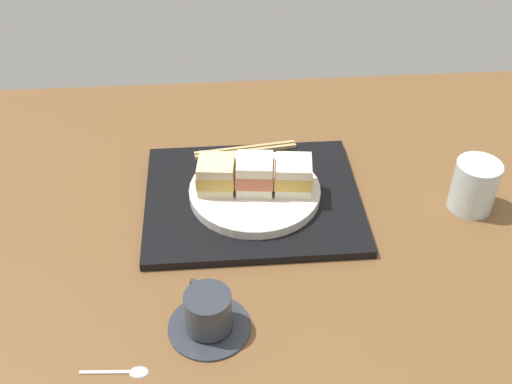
{
  "coord_description": "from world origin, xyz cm",
  "views": [
    {
      "loc": [
        11.22,
        81.55,
        73.13
      ],
      "look_at": [
        4.73,
        -2.24,
        5.0
      ],
      "focal_mm": 44.28,
      "sensor_mm": 36.0,
      "label": 1
    }
  ],
  "objects_px": {
    "chopsticks_pair": "(246,150)",
    "sandwich_middle": "(255,174)",
    "teaspoon": "(130,371)",
    "sandwich_near": "(293,175)",
    "coffee_cup": "(208,314)",
    "sandwich_plate": "(255,192)",
    "drinking_glass": "(474,186)",
    "sandwich_far": "(216,175)"
  },
  "relations": [
    {
      "from": "coffee_cup",
      "to": "drinking_glass",
      "type": "bearing_deg",
      "value": -153.24
    },
    {
      "from": "sandwich_plate",
      "to": "sandwich_middle",
      "type": "relative_size",
      "value": 3.21
    },
    {
      "from": "sandwich_far",
      "to": "drinking_glass",
      "type": "height_order",
      "value": "drinking_glass"
    },
    {
      "from": "sandwich_far",
      "to": "chopsticks_pair",
      "type": "xyz_separation_m",
      "value": [
        -0.06,
        -0.13,
        -0.04
      ]
    },
    {
      "from": "sandwich_plate",
      "to": "chopsticks_pair",
      "type": "bearing_deg",
      "value": -86.77
    },
    {
      "from": "sandwich_near",
      "to": "chopsticks_pair",
      "type": "relative_size",
      "value": 0.36
    },
    {
      "from": "sandwich_far",
      "to": "coffee_cup",
      "type": "xyz_separation_m",
      "value": [
        0.02,
        0.28,
        -0.03
      ]
    },
    {
      "from": "sandwich_far",
      "to": "coffee_cup",
      "type": "relative_size",
      "value": 0.6
    },
    {
      "from": "chopsticks_pair",
      "to": "coffee_cup",
      "type": "xyz_separation_m",
      "value": [
        0.08,
        0.42,
        0.01
      ]
    },
    {
      "from": "chopsticks_pair",
      "to": "sandwich_middle",
      "type": "bearing_deg",
      "value": 93.23
    },
    {
      "from": "drinking_glass",
      "to": "sandwich_middle",
      "type": "bearing_deg",
      "value": -6.23
    },
    {
      "from": "chopsticks_pair",
      "to": "coffee_cup",
      "type": "bearing_deg",
      "value": 79.1
    },
    {
      "from": "sandwich_near",
      "to": "coffee_cup",
      "type": "distance_m",
      "value": 0.32
    },
    {
      "from": "sandwich_far",
      "to": "teaspoon",
      "type": "distance_m",
      "value": 0.38
    },
    {
      "from": "chopsticks_pair",
      "to": "drinking_glass",
      "type": "bearing_deg",
      "value": 155.26
    },
    {
      "from": "sandwich_plate",
      "to": "coffee_cup",
      "type": "xyz_separation_m",
      "value": [
        0.09,
        0.28,
        0.01
      ]
    },
    {
      "from": "sandwich_middle",
      "to": "drinking_glass",
      "type": "bearing_deg",
      "value": 173.77
    },
    {
      "from": "sandwich_middle",
      "to": "drinking_glass",
      "type": "xyz_separation_m",
      "value": [
        -0.38,
        0.04,
        -0.02
      ]
    },
    {
      "from": "sandwich_near",
      "to": "sandwich_middle",
      "type": "bearing_deg",
      "value": -4.88
    },
    {
      "from": "sandwich_far",
      "to": "drinking_glass",
      "type": "relative_size",
      "value": 0.77
    },
    {
      "from": "sandwich_far",
      "to": "drinking_glass",
      "type": "distance_m",
      "value": 0.45
    },
    {
      "from": "sandwich_plate",
      "to": "chopsticks_pair",
      "type": "height_order",
      "value": "sandwich_plate"
    },
    {
      "from": "teaspoon",
      "to": "chopsticks_pair",
      "type": "bearing_deg",
      "value": -111.29
    },
    {
      "from": "sandwich_near",
      "to": "sandwich_far",
      "type": "distance_m",
      "value": 0.13
    },
    {
      "from": "coffee_cup",
      "to": "drinking_glass",
      "type": "relative_size",
      "value": 1.29
    },
    {
      "from": "coffee_cup",
      "to": "chopsticks_pair",
      "type": "bearing_deg",
      "value": -100.9
    },
    {
      "from": "chopsticks_pair",
      "to": "teaspoon",
      "type": "xyz_separation_m",
      "value": [
        0.19,
        0.49,
        -0.02
      ]
    },
    {
      "from": "sandwich_middle",
      "to": "teaspoon",
      "type": "bearing_deg",
      "value": 60.47
    },
    {
      "from": "sandwich_plate",
      "to": "sandwich_far",
      "type": "xyz_separation_m",
      "value": [
        0.07,
        -0.01,
        0.04
      ]
    },
    {
      "from": "sandwich_plate",
      "to": "sandwich_near",
      "type": "xyz_separation_m",
      "value": [
        -0.07,
        0.01,
        0.04
      ]
    },
    {
      "from": "teaspoon",
      "to": "sandwich_middle",
      "type": "bearing_deg",
      "value": -119.53
    },
    {
      "from": "sandwich_middle",
      "to": "drinking_glass",
      "type": "height_order",
      "value": "same"
    },
    {
      "from": "sandwich_plate",
      "to": "sandwich_far",
      "type": "bearing_deg",
      "value": -4.88
    },
    {
      "from": "chopsticks_pair",
      "to": "coffee_cup",
      "type": "height_order",
      "value": "coffee_cup"
    },
    {
      "from": "teaspoon",
      "to": "sandwich_plate",
      "type": "bearing_deg",
      "value": -119.53
    },
    {
      "from": "sandwich_plate",
      "to": "teaspoon",
      "type": "relative_size",
      "value": 2.44
    },
    {
      "from": "sandwich_far",
      "to": "chopsticks_pair",
      "type": "distance_m",
      "value": 0.15
    },
    {
      "from": "sandwich_near",
      "to": "chopsticks_pair",
      "type": "height_order",
      "value": "sandwich_near"
    },
    {
      "from": "chopsticks_pair",
      "to": "drinking_glass",
      "type": "height_order",
      "value": "drinking_glass"
    },
    {
      "from": "coffee_cup",
      "to": "drinking_glass",
      "type": "height_order",
      "value": "drinking_glass"
    },
    {
      "from": "sandwich_plate",
      "to": "teaspoon",
      "type": "height_order",
      "value": "sandwich_plate"
    },
    {
      "from": "sandwich_near",
      "to": "sandwich_middle",
      "type": "relative_size",
      "value": 1.0
    }
  ]
}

